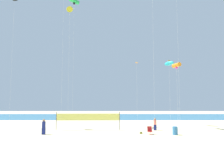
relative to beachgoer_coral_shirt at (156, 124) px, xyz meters
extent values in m
plane|color=beige|center=(-7.67, -8.92, -0.85)|extent=(120.00, 120.00, 0.00)
cube|color=teal|center=(-7.67, 24.09, -0.84)|extent=(120.00, 20.00, 0.01)
cube|color=navy|center=(0.00, 0.00, -0.49)|extent=(0.35, 0.21, 0.72)
cylinder|color=#EA7260|center=(0.00, 0.00, 0.17)|extent=(0.36, 0.36, 0.60)
sphere|color=#997051|center=(0.00, 0.00, 0.61)|extent=(0.27, 0.27, 0.27)
cube|color=navy|center=(-13.60, -3.42, -0.44)|extent=(0.39, 0.23, 0.81)
cylinder|color=navy|center=(-13.60, -3.42, 0.30)|extent=(0.41, 0.41, 0.67)
sphere|color=#997051|center=(-13.60, -3.42, 0.78)|extent=(0.30, 0.30, 0.30)
cube|color=red|center=(-1.30, -3.39, -0.53)|extent=(0.52, 0.48, 0.03)
cube|color=red|center=(-1.30, -3.10, -0.25)|extent=(0.52, 0.23, 0.57)
cylinder|color=silver|center=(-1.30, -3.54, -0.69)|extent=(0.03, 0.03, 0.32)
cylinder|color=silver|center=(-1.30, -3.25, -0.69)|extent=(0.03, 0.03, 0.32)
cylinder|color=teal|center=(1.51, -3.65, -0.38)|extent=(0.59, 0.59, 0.93)
cylinder|color=#4C4C51|center=(-13.09, 0.02, 0.35)|extent=(0.08, 0.08, 2.40)
cylinder|color=#4C4C51|center=(-4.69, 0.25, 0.35)|extent=(0.08, 0.08, 2.40)
cube|color=#EAE566|center=(-8.89, 0.13, 0.88)|extent=(8.40, 0.24, 0.90)
cube|color=olive|center=(-2.27, -2.94, -0.73)|extent=(0.28, 0.14, 0.23)
cylinder|color=silver|center=(3.78, 6.05, 4.19)|extent=(0.01, 0.01, 10.09)
ellipsoid|color=#26BFCC|center=(3.78, 6.05, 9.24)|extent=(1.61, 2.01, 0.72)
cube|color=orange|center=(3.78, 6.05, 9.53)|extent=(0.39, 0.06, 0.48)
cylinder|color=silver|center=(-20.91, 3.17, 9.17)|extent=(0.01, 0.01, 20.04)
cylinder|color=silver|center=(-2.17, 1.48, 3.81)|extent=(0.01, 0.01, 9.31)
pyramid|color=orange|center=(-2.15, 1.48, 8.51)|extent=(0.43, 0.41, 0.21)
cylinder|color=silver|center=(-13.09, 7.06, 9.05)|extent=(0.01, 0.01, 19.79)
cone|color=yellow|center=(-13.09, 7.06, 18.94)|extent=(1.12, 0.36, 1.10)
cylinder|color=silver|center=(3.77, 2.25, 3.70)|extent=(0.01, 0.01, 9.10)
cylinder|color=orange|center=(3.77, 2.25, 8.26)|extent=(0.98, 1.69, 0.58)
sphere|color=#D833A5|center=(3.77, 2.25, 7.86)|extent=(0.35, 0.35, 0.35)
cylinder|color=silver|center=(4.68, 4.07, 9.67)|extent=(0.01, 0.01, 21.03)
cylinder|color=silver|center=(-11.94, 5.01, 9.31)|extent=(0.01, 0.01, 20.31)
cylinder|color=green|center=(-11.94, 5.01, 19.46)|extent=(1.61, 1.66, 0.61)
sphere|color=black|center=(-11.94, 5.01, 19.06)|extent=(0.37, 0.37, 0.37)
cylinder|color=silver|center=(0.44, 2.35, 9.60)|extent=(0.01, 0.01, 20.90)
cylinder|color=silver|center=(-12.28, -0.68, 8.65)|extent=(0.01, 0.01, 19.00)
camera|label=1|loc=(-5.70, -27.16, 2.99)|focal=32.53mm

